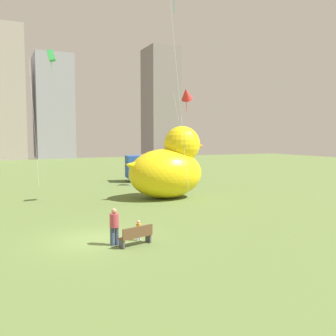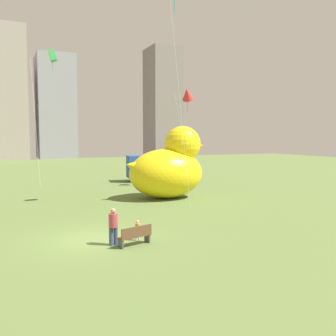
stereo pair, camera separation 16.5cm
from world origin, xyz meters
name	(u,v)px [view 1 (the left image)]	position (x,y,z in m)	size (l,w,h in m)	color
ground_plane	(94,240)	(0.00, 0.00, 0.00)	(140.00, 140.00, 0.00)	#5C7239
park_bench	(136,235)	(1.53, -1.78, 0.47)	(1.68, 0.87, 0.90)	brown
person_adult	(114,225)	(0.65, -1.29, 0.93)	(0.41, 0.41, 1.69)	#38476B
person_child	(139,229)	(1.91, -1.01, 0.53)	(0.24, 0.24, 0.97)	silver
giant_inflatable_duck	(168,167)	(8.35, 9.62, 2.46)	(6.97, 4.47, 5.78)	yellow
box_truck	(153,168)	(11.54, 20.63, 1.45)	(6.54, 3.25, 2.85)	#264CA5
city_skyline	(11,99)	(-0.91, 74.03, 13.34)	(74.96, 17.56, 29.44)	slate
kite_green	(51,57)	(1.38, 24.12, 13.32)	(2.57, 3.89, 14.08)	silver
kite_red	(186,94)	(12.61, 14.76, 8.98)	(2.32, 2.34, 9.75)	silver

